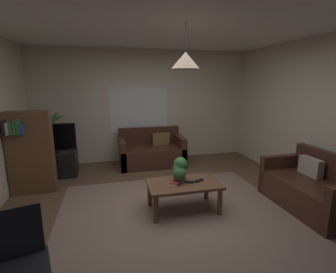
# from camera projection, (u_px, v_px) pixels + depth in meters

# --- Properties ---
(floor) EXTENTS (5.04, 5.24, 0.02)m
(floor) POSITION_uv_depth(u_px,v_px,m) (173.00, 210.00, 3.70)
(floor) COLOR brown
(floor) RESTS_ON ground
(rug) EXTENTS (3.27, 2.88, 0.01)m
(rug) POSITION_uv_depth(u_px,v_px,m) (176.00, 216.00, 3.50)
(rug) COLOR gray
(rug) RESTS_ON ground
(wall_back) EXTENTS (5.16, 0.06, 2.60)m
(wall_back) POSITION_uv_depth(u_px,v_px,m) (144.00, 106.00, 5.93)
(wall_back) COLOR beige
(wall_back) RESTS_ON ground
(wall_right) EXTENTS (0.06, 5.24, 2.60)m
(wall_right) POSITION_uv_depth(u_px,v_px,m) (325.00, 117.00, 4.02)
(wall_right) COLOR beige
(wall_right) RESTS_ON ground
(ceiling) EXTENTS (5.04, 5.24, 0.02)m
(ceiling) POSITION_uv_depth(u_px,v_px,m) (174.00, 21.00, 3.14)
(ceiling) COLOR white
(window_pane) EXTENTS (1.37, 0.01, 1.06)m
(window_pane) POSITION_uv_depth(u_px,v_px,m) (139.00, 109.00, 5.89)
(window_pane) COLOR white
(couch_under_window) EXTENTS (1.43, 0.82, 0.82)m
(couch_under_window) POSITION_uv_depth(u_px,v_px,m) (152.00, 153.00, 5.69)
(couch_under_window) COLOR #47281E
(couch_under_window) RESTS_ON ground
(couch_right_side) EXTENTS (0.82, 1.41, 0.82)m
(couch_right_side) POSITION_uv_depth(u_px,v_px,m) (313.00, 190.00, 3.70)
(couch_right_side) COLOR #47281E
(couch_right_side) RESTS_ON ground
(coffee_table) EXTENTS (1.04, 0.61, 0.43)m
(coffee_table) POSITION_uv_depth(u_px,v_px,m) (184.00, 187.00, 3.61)
(coffee_table) COLOR brown
(coffee_table) RESTS_ON ground
(book_on_table_0) EXTENTS (0.13, 0.12, 0.02)m
(book_on_table_0) POSITION_uv_depth(u_px,v_px,m) (173.00, 184.00, 3.51)
(book_on_table_0) COLOR beige
(book_on_table_0) RESTS_ON coffee_table
(book_on_table_1) EXTENTS (0.16, 0.12, 0.02)m
(book_on_table_1) POSITION_uv_depth(u_px,v_px,m) (174.00, 183.00, 3.51)
(book_on_table_1) COLOR #B22D2D
(book_on_table_1) RESTS_ON coffee_table
(remote_on_table_0) EXTENTS (0.17, 0.11, 0.02)m
(remote_on_table_0) POSITION_uv_depth(u_px,v_px,m) (188.00, 182.00, 3.60)
(remote_on_table_0) COLOR black
(remote_on_table_0) RESTS_ON coffee_table
(remote_on_table_1) EXTENTS (0.17, 0.11, 0.02)m
(remote_on_table_1) POSITION_uv_depth(u_px,v_px,m) (199.00, 181.00, 3.65)
(remote_on_table_1) COLOR black
(remote_on_table_1) RESTS_ON coffee_table
(potted_plant_on_table) EXTENTS (0.23, 0.25, 0.37)m
(potted_plant_on_table) POSITION_uv_depth(u_px,v_px,m) (180.00, 170.00, 3.58)
(potted_plant_on_table) COLOR #4C4C51
(potted_plant_on_table) RESTS_ON coffee_table
(tv_stand) EXTENTS (0.90, 0.44, 0.50)m
(tv_stand) POSITION_uv_depth(u_px,v_px,m) (54.00, 164.00, 4.95)
(tv_stand) COLOR black
(tv_stand) RESTS_ON ground
(tv) EXTENTS (0.94, 0.16, 0.58)m
(tv) POSITION_uv_depth(u_px,v_px,m) (51.00, 138.00, 4.82)
(tv) COLOR black
(tv) RESTS_ON tv_stand
(potted_palm_corner) EXTENTS (0.76, 0.86, 1.37)m
(potted_palm_corner) POSITION_uv_depth(u_px,v_px,m) (50.00, 144.00, 5.29)
(potted_palm_corner) COLOR #B77051
(potted_palm_corner) RESTS_ON ground
(bookshelf_corner) EXTENTS (0.70, 0.31, 1.40)m
(bookshelf_corner) POSITION_uv_depth(u_px,v_px,m) (30.00, 152.00, 4.14)
(bookshelf_corner) COLOR brown
(bookshelf_corner) RESTS_ON ground
(folding_chair) EXTENTS (0.49, 0.51, 0.87)m
(folding_chair) POSITION_uv_depth(u_px,v_px,m) (20.00, 258.00, 1.94)
(folding_chair) COLOR black
(folding_chair) RESTS_ON ground
(pendant_lamp) EXTENTS (0.38, 0.38, 0.58)m
(pendant_lamp) POSITION_uv_depth(u_px,v_px,m) (185.00, 60.00, 3.23)
(pendant_lamp) COLOR black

